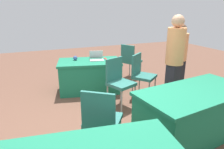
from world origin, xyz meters
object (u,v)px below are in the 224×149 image
chair_near_front (141,73)px  yarn_ball (75,58)px  table_foreground (90,76)px  chair_by_pillar (130,59)px  person_presenter (179,55)px  laptop_silver (97,58)px  table_mid_left (194,112)px  scissors_red (105,59)px  chair_aisle (119,80)px  chair_tucked_right (101,118)px  person_attendee_standing (175,57)px

chair_near_front → yarn_ball: size_ratio=9.39×
table_foreground → chair_near_front: (-0.96, 0.73, 0.17)m
chair_by_pillar → person_presenter: size_ratio=0.61×
person_presenter → laptop_silver: size_ratio=4.19×
table_mid_left → scissors_red: (0.55, -2.37, 0.37)m
table_mid_left → person_presenter: person_presenter is taller
chair_by_pillar → scissors_red: bearing=-93.1°
laptop_silver → chair_near_front: bearing=148.8°
chair_aisle → person_presenter: 1.62m
laptop_silver → scissors_red: bearing=-161.4°
chair_tucked_right → person_attendee_standing: person_attendee_standing is taller
chair_tucked_right → scissors_red: chair_tucked_right is taller
person_attendee_standing → person_presenter: bearing=19.9°
person_attendee_standing → chair_aisle: bearing=136.8°
person_presenter → chair_by_pillar: bearing=-52.2°
table_mid_left → person_presenter: 1.82m
chair_near_front → scissors_red: bearing=-92.0°
table_mid_left → table_foreground: bearing=-67.4°
laptop_silver → scissors_red: (-0.23, -0.02, -0.04)m
table_mid_left → laptop_silver: bearing=-71.6°
person_presenter → scissors_red: size_ratio=8.71×
chair_tucked_right → chair_aisle: (-0.80, -1.24, 0.01)m
chair_near_front → scissors_red: 0.97m
table_foreground → person_attendee_standing: 1.99m
table_mid_left → chair_aisle: 1.48m
chair_tucked_right → person_presenter: size_ratio=0.61×
table_mid_left → yarn_ball: (1.25, -2.51, 0.41)m
yarn_ball → chair_tucked_right: bearing=84.6°
chair_by_pillar → chair_aisle: bearing=-62.2°
yarn_ball → person_presenter: bearing=154.7°
table_mid_left → chair_aisle: chair_aisle is taller
person_presenter → yarn_ball: 2.37m
chair_near_front → laptop_silver: size_ratio=2.51×
chair_near_front → chair_by_pillar: chair_by_pillar is taller
chair_aisle → person_presenter: size_ratio=0.62×
chair_tucked_right → scissors_red: size_ratio=5.35×
chair_by_pillar → person_presenter: 1.43m
table_mid_left → scissors_red: bearing=-76.9°
chair_tucked_right → laptop_silver: 2.40m
person_attendee_standing → laptop_silver: person_attendee_standing is taller
chair_aisle → person_attendee_standing: 1.15m
chair_tucked_right → person_attendee_standing: bearing=63.0°
person_presenter → scissors_red: (1.45, -0.87, -0.14)m
chair_by_pillar → table_mid_left: bearing=-34.6°
table_foreground → yarn_ball: bearing=-33.3°
chair_aisle → yarn_ball: (0.57, -1.21, 0.21)m
table_mid_left → laptop_silver: laptop_silver is taller
person_presenter → chair_aisle: bearing=20.7°
chair_near_front → laptop_silver: 1.11m
table_mid_left → chair_tucked_right: size_ratio=1.96×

